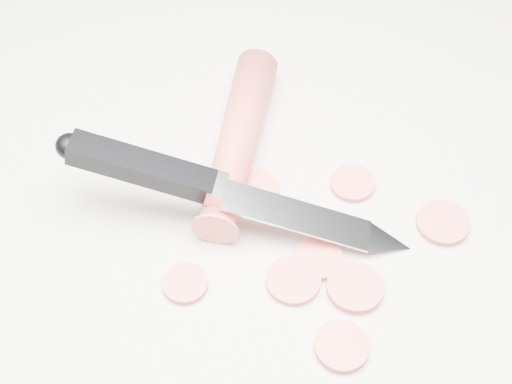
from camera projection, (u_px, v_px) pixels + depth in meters
ground at (253, 204)px, 0.54m from camera, size 2.40×2.40×0.00m
carrot at (238, 139)px, 0.56m from camera, size 0.15×0.14×0.03m
carrot_slice_0 at (185, 283)px, 0.50m from camera, size 0.03×0.03×0.01m
carrot_slice_1 at (355, 287)px, 0.49m from camera, size 0.04×0.04×0.01m
carrot_slice_2 at (293, 281)px, 0.50m from camera, size 0.04×0.04×0.01m
carrot_slice_3 at (318, 259)px, 0.51m from camera, size 0.03×0.03×0.01m
carrot_slice_4 at (352, 183)px, 0.55m from camera, size 0.03×0.03×0.01m
carrot_slice_5 at (254, 190)px, 0.54m from camera, size 0.04×0.04×0.01m
carrot_slice_6 at (342, 346)px, 0.47m from camera, size 0.04×0.04×0.01m
carrot_slice_7 at (443, 223)px, 0.53m from camera, size 0.04×0.04×0.01m
kitchen_knife at (237, 192)px, 0.50m from camera, size 0.20×0.21×0.07m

